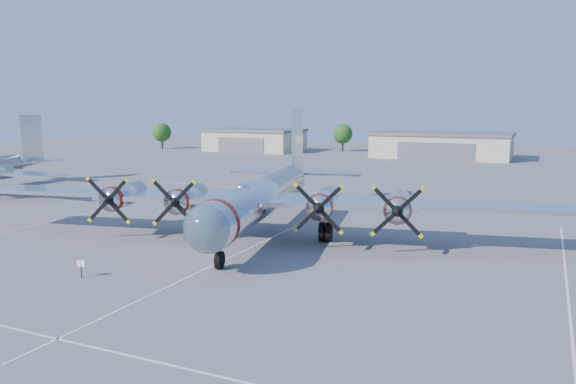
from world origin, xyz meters
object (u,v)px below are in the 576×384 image
at_px(hangar_center, 441,145).
at_px(hangar_west, 255,140).
at_px(info_placard, 81,265).
at_px(tree_far_west, 162,132).
at_px(main_bomber_b29, 264,232).
at_px(tree_west, 343,134).

bearing_deg(hangar_center, hangar_west, 180.00).
xyz_separation_m(hangar_center, info_placard, (-6.17, -96.23, -1.91)).
relative_size(tree_far_west, main_bomber_b29, 0.14).
distance_m(hangar_west, info_placard, 103.79).
relative_size(hangar_west, main_bomber_b29, 0.46).
relative_size(tree_far_west, tree_west, 1.00).
height_order(hangar_west, tree_west, tree_west).
height_order(tree_west, info_placard, tree_west).
distance_m(hangar_west, tree_west, 21.61).
xyz_separation_m(tree_west, info_placard, (18.83, -104.27, -3.42)).
distance_m(hangar_center, main_bomber_b29, 79.71).
relative_size(main_bomber_b29, info_placard, 42.97).
relative_size(hangar_west, info_placard, 19.89).
bearing_deg(tree_west, tree_far_west, -165.07).
distance_m(hangar_west, hangar_center, 45.00).
height_order(hangar_center, tree_far_west, tree_far_west).
relative_size(tree_far_west, info_placard, 5.84).
bearing_deg(tree_west, hangar_west, -158.11).
bearing_deg(hangar_west, tree_west, 21.89).
relative_size(tree_west, main_bomber_b29, 0.14).
bearing_deg(main_bomber_b29, tree_far_west, 120.03).
xyz_separation_m(hangar_west, main_bomber_b29, (43.43, -79.65, -2.71)).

